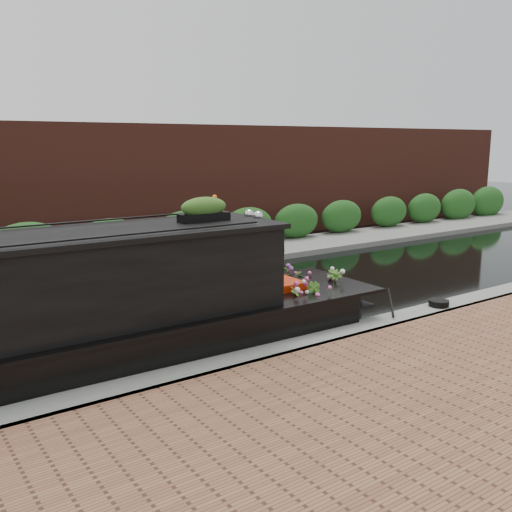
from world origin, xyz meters
TOP-DOWN VIEW (x-y plane):
  - ground at (0.00, 0.00)m, footprint 80.00×80.00m
  - near_bank_coping at (0.00, -3.30)m, footprint 40.00×0.60m
  - far_bank_path at (0.00, 4.20)m, footprint 40.00×2.40m
  - far_hedge at (0.00, 5.10)m, footprint 40.00×1.10m
  - far_brick_wall at (0.00, 7.20)m, footprint 40.00×1.00m
  - narrowboat at (-4.20, -1.96)m, footprint 11.87×2.33m
  - rope_fender at (2.07, -1.96)m, footprint 0.35×0.33m
  - coiled_mooring_rope at (3.42, -3.28)m, footprint 0.39×0.39m

SIDE VIEW (x-z plane):
  - ground at x=0.00m, z-range 0.00..0.00m
  - near_bank_coping at x=0.00m, z-range -0.25..0.25m
  - far_bank_path at x=0.00m, z-range -0.17..0.17m
  - far_hedge at x=0.00m, z-range -1.40..1.40m
  - far_brick_wall at x=0.00m, z-range -4.00..4.00m
  - rope_fender at x=2.07m, z-range 0.00..0.35m
  - coiled_mooring_rope at x=3.42m, z-range 0.25..0.37m
  - narrowboat at x=-4.20m, z-range -0.56..2.21m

